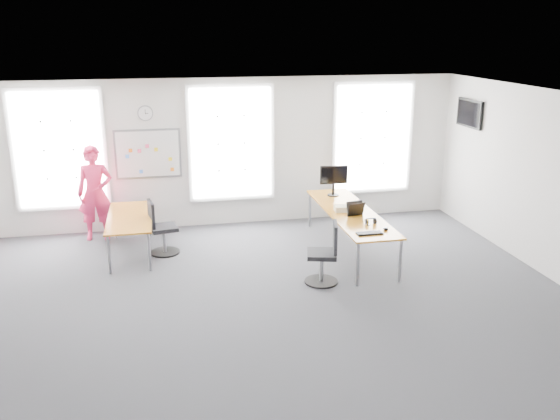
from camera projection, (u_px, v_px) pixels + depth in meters
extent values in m
plane|color=#2C2C31|center=(248.00, 309.00, 8.65)|extent=(10.00, 10.00, 0.00)
plane|color=white|center=(244.00, 101.00, 7.76)|extent=(10.00, 10.00, 0.00)
plane|color=silver|center=(216.00, 153.00, 11.95)|extent=(10.00, 0.00, 10.00)
plane|color=silver|center=(326.00, 364.00, 4.46)|extent=(10.00, 0.00, 10.00)
cube|color=silver|center=(59.00, 150.00, 11.28)|extent=(1.60, 0.06, 2.20)
cube|color=silver|center=(231.00, 143.00, 11.92)|extent=(1.60, 0.06, 2.20)
cube|color=silver|center=(372.00, 138.00, 12.50)|extent=(1.60, 0.06, 2.20)
cube|color=#AE7920|center=(350.00, 212.00, 10.67)|extent=(0.83, 3.12, 0.03)
cylinder|color=gray|center=(358.00, 264.00, 9.31)|extent=(0.05, 0.05, 0.73)
cylinder|color=gray|center=(400.00, 261.00, 9.45)|extent=(0.05, 0.05, 0.73)
cylinder|color=gray|center=(310.00, 210.00, 12.11)|extent=(0.05, 0.05, 0.73)
cylinder|color=gray|center=(343.00, 208.00, 12.25)|extent=(0.05, 0.05, 0.73)
cube|color=#AE7920|center=(130.00, 217.00, 10.58)|extent=(0.77, 1.93, 0.03)
cylinder|color=gray|center=(109.00, 255.00, 9.77)|extent=(0.05, 0.05, 0.67)
cylinder|color=gray|center=(149.00, 252.00, 9.90)|extent=(0.05, 0.05, 0.67)
cylinder|color=gray|center=(115.00, 221.00, 11.46)|extent=(0.05, 0.05, 0.67)
cylinder|color=gray|center=(150.00, 219.00, 11.59)|extent=(0.05, 0.05, 0.67)
cylinder|color=black|center=(321.00, 281.00, 9.53)|extent=(0.54, 0.54, 0.03)
cylinder|color=gray|center=(321.00, 268.00, 9.46)|extent=(0.06, 0.06, 0.43)
cube|color=black|center=(322.00, 254.00, 9.39)|extent=(0.55, 0.55, 0.07)
cube|color=black|center=(335.00, 237.00, 9.30)|extent=(0.16, 0.43, 0.47)
cylinder|color=black|center=(165.00, 252.00, 10.78)|extent=(0.53, 0.53, 0.03)
cylinder|color=gray|center=(164.00, 240.00, 10.71)|extent=(0.06, 0.06, 0.43)
cube|color=black|center=(164.00, 228.00, 10.64)|extent=(0.53, 0.53, 0.07)
cube|color=black|center=(151.00, 214.00, 10.48)|extent=(0.13, 0.43, 0.46)
imported|color=#D82552|center=(95.00, 193.00, 11.25)|extent=(0.69, 0.47, 1.83)
cube|color=white|center=(148.00, 154.00, 11.64)|extent=(1.20, 0.03, 0.90)
cylinder|color=gray|center=(145.00, 113.00, 11.41)|extent=(0.30, 0.04, 0.30)
cube|color=black|center=(470.00, 113.00, 11.74)|extent=(0.06, 0.90, 0.55)
cube|color=black|center=(370.00, 233.00, 9.49)|extent=(0.43, 0.16, 0.02)
ellipsoid|color=black|center=(386.00, 229.00, 9.66)|extent=(0.09, 0.13, 0.05)
cylinder|color=black|center=(368.00, 225.00, 9.92)|extent=(0.07, 0.07, 0.01)
cylinder|color=black|center=(367.00, 222.00, 9.95)|extent=(0.04, 0.09, 0.09)
cylinder|color=black|center=(375.00, 221.00, 9.98)|extent=(0.04, 0.09, 0.09)
cylinder|color=gold|center=(367.00, 222.00, 9.95)|extent=(0.01, 0.10, 0.10)
cube|color=black|center=(371.00, 218.00, 9.95)|extent=(0.16, 0.02, 0.02)
cube|color=black|center=(355.00, 208.00, 10.42)|extent=(0.32, 0.13, 0.25)
cube|color=orange|center=(356.00, 210.00, 10.36)|extent=(0.30, 0.14, 0.23)
cube|color=black|center=(356.00, 209.00, 10.34)|extent=(0.32, 0.14, 0.25)
cube|color=beige|center=(343.00, 208.00, 10.67)|extent=(0.30, 0.24, 0.10)
cylinder|color=black|center=(333.00, 195.00, 11.67)|extent=(0.22, 0.22, 0.02)
cylinder|color=black|center=(333.00, 190.00, 11.64)|extent=(0.04, 0.04, 0.22)
cube|color=black|center=(334.00, 175.00, 11.54)|extent=(0.55, 0.08, 0.36)
cube|color=black|center=(334.00, 175.00, 11.52)|extent=(0.50, 0.04, 0.32)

